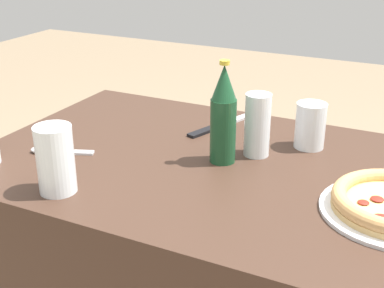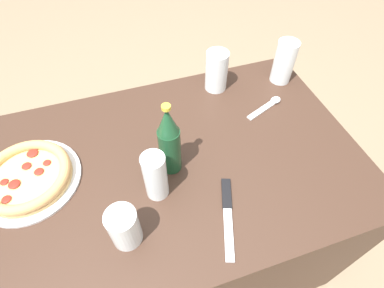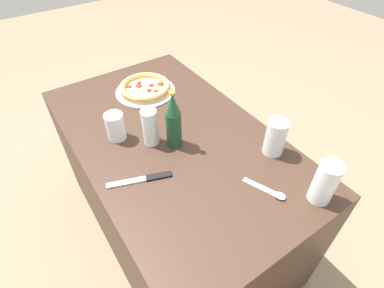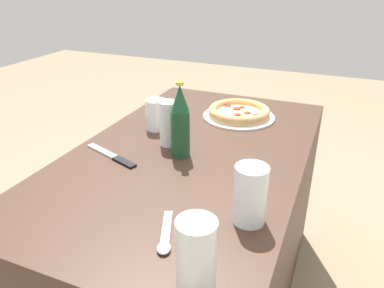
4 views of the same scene
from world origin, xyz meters
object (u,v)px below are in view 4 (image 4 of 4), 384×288
Objects in this scene: beer_bottle at (180,122)px; knife at (113,156)px; glass_lemonade at (196,260)px; pizza_pepperoni at (239,113)px; glass_red_wine at (250,198)px; glass_mango_juice at (156,115)px; spoon at (165,238)px; glass_iced_tea at (169,126)px.

knife is at bearing -63.09° from beer_bottle.
beer_bottle is (-0.50, -0.26, 0.04)m from glass_lemonade.
beer_bottle reaches higher than glass_lemonade.
glass_red_wine is at bearing 18.26° from pizza_pepperoni.
glass_mango_juice is 0.25m from beer_bottle.
knife is 1.46× the size of spoon.
spoon is at bearing -131.81° from glass_lemonade.
knife is at bearing -28.67° from pizza_pepperoni.
beer_bottle reaches higher than pizza_pepperoni.
pizza_pepperoni is 1.28× the size of knife.
glass_red_wine is (0.66, 0.22, 0.04)m from pizza_pepperoni.
glass_iced_tea is (0.34, -0.15, 0.05)m from pizza_pepperoni.
glass_red_wine is 0.25m from glass_lemonade.
beer_bottle is 1.09× the size of knife.
glass_iced_tea is 0.68× the size of knife.
glass_red_wine is (0.42, 0.47, 0.01)m from glass_mango_juice.
beer_bottle is at bearing 47.00° from glass_mango_juice.
glass_iced_tea reaches higher than glass_red_wine.
glass_iced_tea is at bearing -23.66° from pizza_pepperoni.
spoon is at bearing 29.46° from glass_mango_juice.
spoon is at bearing 48.48° from knife.
glass_iced_tea is at bearing -149.52° from glass_lemonade.
glass_lemonade is at bearing 48.19° from spoon.
spoon is at bearing 24.98° from glass_iced_tea.
glass_lemonade is (0.67, 0.44, 0.02)m from glass_mango_juice.
beer_bottle is (0.40, -0.08, 0.10)m from pizza_pepperoni.
spoon is at bearing 4.52° from pizza_pepperoni.
beer_bottle is at bearing -11.04° from pizza_pepperoni.
glass_iced_tea reaches higher than spoon.
glass_mango_juice is 0.65m from spoon.
glass_red_wine is 0.39m from beer_bottle.
glass_red_wine is at bearing 49.43° from glass_iced_tea.
glass_mango_juice reaches higher than spoon.
glass_lemonade is at bearing 11.34° from pizza_pepperoni.
spoon is (0.80, 0.06, -0.02)m from pizza_pepperoni.
spoon is at bearing -46.80° from glass_red_wine.
spoon is (0.14, -0.15, -0.06)m from glass_red_wine.
knife is 0.45m from spoon.
beer_bottle reaches higher than spoon.
pizza_pepperoni is at bearing 133.17° from glass_mango_juice.
knife is (-0.15, -0.49, -0.06)m from glass_red_wine.
glass_lemonade reaches higher than glass_red_wine.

